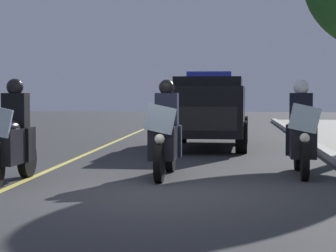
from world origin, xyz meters
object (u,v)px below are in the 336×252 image
object	(u,v)px
police_motorcycle_lead_left	(12,141)
police_motorcycle_lead_right	(165,137)
police_motorcycle_trailing	(301,136)
police_suv	(209,108)

from	to	relation	value
police_motorcycle_lead_left	police_motorcycle_lead_right	world-z (taller)	same
police_motorcycle_lead_left	police_motorcycle_lead_right	bearing A→B (deg)	112.75
police_motorcycle_lead_left	police_motorcycle_lead_right	distance (m)	2.64
police_motorcycle_lead_right	police_motorcycle_trailing	distance (m)	2.46
police_motorcycle_lead_right	police_motorcycle_trailing	size ratio (longest dim) A/B	1.00
police_motorcycle_lead_right	police_suv	distance (m)	6.24
police_motorcycle_lead_right	police_suv	size ratio (longest dim) A/B	0.43
police_suv	police_motorcycle_lead_right	bearing A→B (deg)	-5.25
police_motorcycle_lead_left	police_suv	world-z (taller)	police_suv
police_motorcycle_lead_right	police_motorcycle_trailing	world-z (taller)	same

